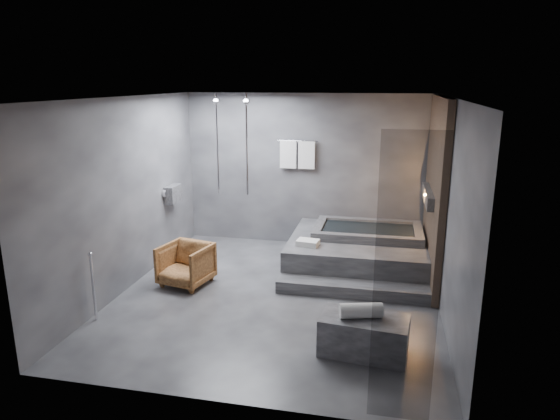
# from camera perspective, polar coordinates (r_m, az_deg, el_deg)

# --- Properties ---
(room) EXTENTS (5.00, 5.04, 2.82)m
(room) POSITION_cam_1_polar(r_m,az_deg,el_deg) (6.93, 3.30, 3.88)
(room) COLOR #292A2C
(room) RESTS_ON ground
(tub_deck) EXTENTS (2.20, 2.00, 0.50)m
(tub_deck) POSITION_cam_1_polar(r_m,az_deg,el_deg) (8.42, 8.84, -4.76)
(tub_deck) COLOR #2E2E30
(tub_deck) RESTS_ON ground
(tub_step) EXTENTS (2.20, 0.36, 0.18)m
(tub_step) POSITION_cam_1_polar(r_m,az_deg,el_deg) (7.38, 8.24, -8.94)
(tub_step) COLOR #2E2E30
(tub_step) RESTS_ON ground
(concrete_bench) EXTENTS (1.03, 0.64, 0.44)m
(concrete_bench) POSITION_cam_1_polar(r_m,az_deg,el_deg) (5.91, 9.58, -13.92)
(concrete_bench) COLOR #39383B
(concrete_bench) RESTS_ON ground
(driftwood_chair) EXTENTS (0.82, 0.83, 0.64)m
(driftwood_chair) POSITION_cam_1_polar(r_m,az_deg,el_deg) (7.72, -10.72, -6.14)
(driftwood_chair) COLOR #4D2B13
(driftwood_chair) RESTS_ON ground
(rolled_towel) EXTENTS (0.51, 0.29, 0.17)m
(rolled_towel) POSITION_cam_1_polar(r_m,az_deg,el_deg) (5.76, 9.24, -11.29)
(rolled_towel) COLOR silver
(rolled_towel) RESTS_ON concrete_bench
(deck_towel) EXTENTS (0.36, 0.29, 0.09)m
(deck_towel) POSITION_cam_1_polar(r_m,az_deg,el_deg) (7.86, 3.19, -3.75)
(deck_towel) COLOR silver
(deck_towel) RESTS_ON tub_deck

